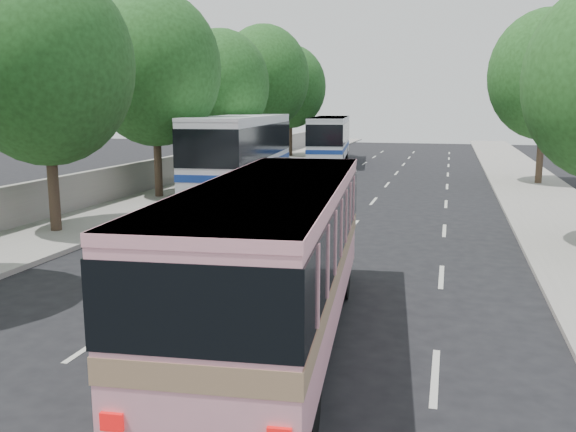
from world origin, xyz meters
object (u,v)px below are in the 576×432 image
(pink_bus, at_px, (275,244))
(tour_coach_front, at_px, (243,146))
(pink_taxi, at_px, (261,207))
(white_pickup, at_px, (270,179))
(tour_coach_rear, at_px, (330,135))

(pink_bus, relative_size, tour_coach_front, 0.74)
(tour_coach_front, bearing_deg, pink_bus, -74.99)
(tour_coach_front, bearing_deg, pink_taxi, -72.99)
(pink_taxi, xyz_separation_m, white_pickup, (-1.95, 7.73, 0.04))
(pink_taxi, relative_size, tour_coach_rear, 0.41)
(white_pickup, height_order, tour_coach_rear, tour_coach_rear)
(pink_taxi, xyz_separation_m, tour_coach_front, (-3.82, 9.11, 1.47))
(white_pickup, xyz_separation_m, tour_coach_front, (-1.86, 1.38, 1.43))
(pink_bus, distance_m, tour_coach_rear, 35.46)
(pink_taxi, bearing_deg, tour_coach_rear, 95.01)
(white_pickup, distance_m, tour_coach_front, 2.72)
(pink_taxi, height_order, tour_coach_front, tour_coach_front)
(pink_taxi, bearing_deg, tour_coach_front, 112.09)
(tour_coach_rear, bearing_deg, pink_taxi, -91.49)
(tour_coach_rear, bearing_deg, pink_bus, -87.73)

